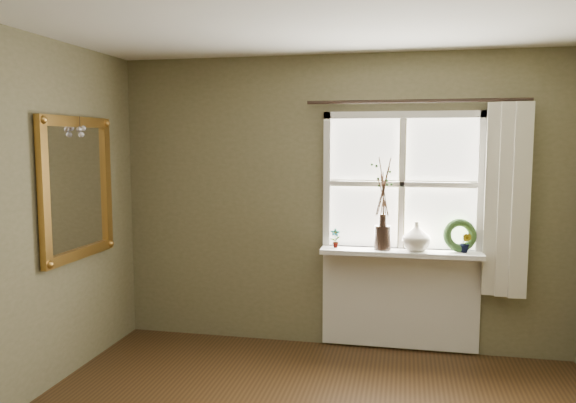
{
  "coord_description": "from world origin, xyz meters",
  "views": [
    {
      "loc": [
        0.58,
        -2.69,
        1.84
      ],
      "look_at": [
        -0.31,
        1.55,
        1.38
      ],
      "focal_mm": 35.0,
      "sensor_mm": 36.0,
      "label": 1
    }
  ],
  "objects_px": {
    "wreath": "(460,239)",
    "dark_jug": "(383,238)",
    "cream_vase": "(417,236)",
    "gilt_mirror": "(77,188)"
  },
  "relations": [
    {
      "from": "cream_vase",
      "to": "gilt_mirror",
      "type": "distance_m",
      "value": 2.81
    },
    {
      "from": "gilt_mirror",
      "to": "wreath",
      "type": "bearing_deg",
      "value": 16.13
    },
    {
      "from": "wreath",
      "to": "gilt_mirror",
      "type": "relative_size",
      "value": 0.25
    },
    {
      "from": "wreath",
      "to": "cream_vase",
      "type": "bearing_deg",
      "value": 171.75
    },
    {
      "from": "dark_jug",
      "to": "gilt_mirror",
      "type": "bearing_deg",
      "value": -160.68
    },
    {
      "from": "dark_jug",
      "to": "cream_vase",
      "type": "height_order",
      "value": "cream_vase"
    },
    {
      "from": "cream_vase",
      "to": "dark_jug",
      "type": "bearing_deg",
      "value": 180.0
    },
    {
      "from": "cream_vase",
      "to": "gilt_mirror",
      "type": "height_order",
      "value": "gilt_mirror"
    },
    {
      "from": "dark_jug",
      "to": "gilt_mirror",
      "type": "height_order",
      "value": "gilt_mirror"
    },
    {
      "from": "wreath",
      "to": "dark_jug",
      "type": "bearing_deg",
      "value": 168.9
    }
  ]
}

